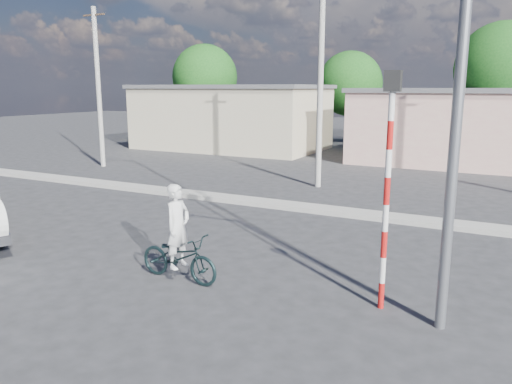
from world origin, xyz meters
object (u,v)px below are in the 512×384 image
at_px(streetlight, 453,28).
at_px(cyclist, 178,240).
at_px(bicycle, 179,257).
at_px(traffic_pole, 388,172).

bearing_deg(streetlight, cyclist, -176.46).
xyz_separation_m(bicycle, streetlight, (5.13, 0.32, 4.45)).
distance_m(bicycle, cyclist, 0.39).
bearing_deg(bicycle, cyclist, 0.00).
bearing_deg(streetlight, bicycle, -176.46).
bearing_deg(bicycle, traffic_pole, -78.74).
height_order(traffic_pole, streetlight, streetlight).
relative_size(cyclist, streetlight, 0.20).
bearing_deg(cyclist, streetlight, -83.58).
xyz_separation_m(bicycle, traffic_pole, (4.19, 0.62, 2.08)).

